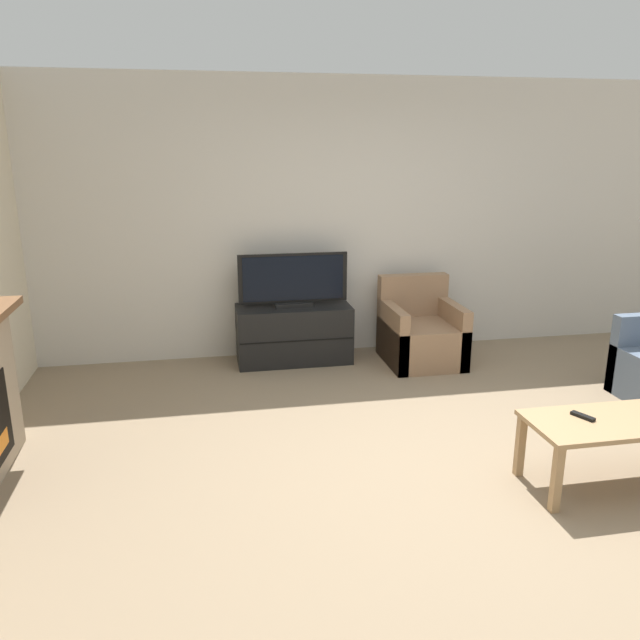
{
  "coord_description": "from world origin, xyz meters",
  "views": [
    {
      "loc": [
        -1.5,
        -3.5,
        2.07
      ],
      "look_at": [
        -0.69,
        0.73,
        0.85
      ],
      "focal_mm": 35.0,
      "sensor_mm": 36.0,
      "label": 1
    }
  ],
  "objects_px": {
    "tv": "(293,282)",
    "remote": "(583,416)",
    "coffee_table": "(616,428)",
    "armchair": "(420,334)",
    "tv_stand": "(294,334)"
  },
  "relations": [
    {
      "from": "tv",
      "to": "tv_stand",
      "type": "bearing_deg",
      "value": 90.0
    },
    {
      "from": "tv",
      "to": "remote",
      "type": "xyz_separation_m",
      "value": [
        1.41,
        -2.61,
        -0.34
      ]
    },
    {
      "from": "tv",
      "to": "coffee_table",
      "type": "distance_m",
      "value": 3.14
    },
    {
      "from": "tv",
      "to": "armchair",
      "type": "height_order",
      "value": "tv"
    },
    {
      "from": "tv",
      "to": "coffee_table",
      "type": "height_order",
      "value": "tv"
    },
    {
      "from": "armchair",
      "to": "coffee_table",
      "type": "relative_size",
      "value": 0.74
    },
    {
      "from": "armchair",
      "to": "remote",
      "type": "height_order",
      "value": "armchair"
    },
    {
      "from": "tv_stand",
      "to": "armchair",
      "type": "relative_size",
      "value": 1.35
    },
    {
      "from": "tv",
      "to": "armchair",
      "type": "distance_m",
      "value": 1.35
    },
    {
      "from": "remote",
      "to": "tv_stand",
      "type": "bearing_deg",
      "value": 93.48
    },
    {
      "from": "tv_stand",
      "to": "tv",
      "type": "relative_size",
      "value": 1.05
    },
    {
      "from": "tv_stand",
      "to": "coffee_table",
      "type": "relative_size",
      "value": 1.01
    },
    {
      "from": "tv",
      "to": "remote",
      "type": "bearing_deg",
      "value": -61.57
    },
    {
      "from": "armchair",
      "to": "coffee_table",
      "type": "bearing_deg",
      "value": -80.87
    },
    {
      "from": "coffee_table",
      "to": "remote",
      "type": "xyz_separation_m",
      "value": [
        -0.2,
        0.06,
        0.07
      ]
    }
  ]
}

